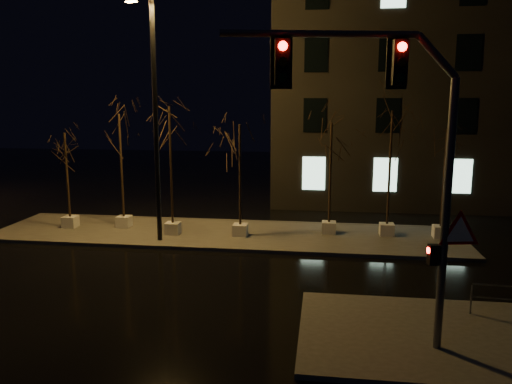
# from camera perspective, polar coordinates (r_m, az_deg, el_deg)

# --- Properties ---
(ground) EXTENTS (90.00, 90.00, 0.00)m
(ground) POSITION_cam_1_polar(r_m,az_deg,el_deg) (18.26, -7.25, -9.94)
(ground) COLOR black
(ground) RESTS_ON ground
(median) EXTENTS (22.00, 5.00, 0.15)m
(median) POSITION_cam_1_polar(r_m,az_deg,el_deg) (23.80, -3.52, -4.81)
(median) COLOR #413F3A
(median) RESTS_ON ground
(sidewalk_corner) EXTENTS (7.00, 5.00, 0.15)m
(sidewalk_corner) POSITION_cam_1_polar(r_m,az_deg,el_deg) (14.74, 19.26, -15.31)
(sidewalk_corner) COLOR #413F3A
(sidewalk_corner) RESTS_ON ground
(building) EXTENTS (25.00, 12.00, 15.00)m
(building) POSITION_cam_1_polar(r_m,az_deg,el_deg) (35.80, 23.59, 11.47)
(building) COLOR black
(building) RESTS_ON ground
(tree_0) EXTENTS (1.80, 1.80, 4.77)m
(tree_0) POSITION_cam_1_polar(r_m,az_deg,el_deg) (25.76, -20.93, 4.06)
(tree_0) COLOR beige
(tree_0) RESTS_ON median
(tree_1) EXTENTS (1.80, 1.80, 5.69)m
(tree_1) POSITION_cam_1_polar(r_m,az_deg,el_deg) (24.91, -15.28, 5.79)
(tree_1) COLOR beige
(tree_1) RESTS_ON median
(tree_2) EXTENTS (1.80, 1.80, 6.08)m
(tree_2) POSITION_cam_1_polar(r_m,az_deg,el_deg) (23.05, -9.81, 6.39)
(tree_2) COLOR beige
(tree_2) RESTS_ON median
(tree_3) EXTENTS (1.80, 1.80, 5.25)m
(tree_3) POSITION_cam_1_polar(r_m,az_deg,el_deg) (22.48, -1.86, 4.83)
(tree_3) COLOR beige
(tree_3) RESTS_ON median
(tree_4) EXTENTS (1.80, 1.80, 5.33)m
(tree_4) POSITION_cam_1_polar(r_m,az_deg,el_deg) (23.16, 8.57, 5.04)
(tree_4) COLOR beige
(tree_4) RESTS_ON median
(tree_5) EXTENTS (1.80, 1.80, 5.89)m
(tree_5) POSITION_cam_1_polar(r_m,az_deg,el_deg) (23.31, 15.19, 5.86)
(tree_5) COLOR beige
(tree_5) RESTS_ON median
(tree_6) EXTENTS (1.80, 1.80, 5.07)m
(tree_6) POSITION_cam_1_polar(r_m,az_deg,el_deg) (23.69, 20.87, 4.11)
(tree_6) COLOR beige
(tree_6) RESTS_ON median
(traffic_signal_mast) EXTENTS (6.23, 1.29, 7.72)m
(traffic_signal_mast) POSITION_cam_1_polar(r_m,az_deg,el_deg) (12.19, 15.99, 4.79)
(traffic_signal_mast) COLOR #525459
(traffic_signal_mast) RESTS_ON sidewalk_corner
(streetlight_main) EXTENTS (2.59, 1.05, 10.52)m
(streetlight_main) POSITION_cam_1_polar(r_m,az_deg,el_deg) (22.08, -11.47, 9.95)
(streetlight_main) COLOR black
(streetlight_main) RESTS_ON median
(guard_rail_a) EXTENTS (2.21, 0.22, 0.95)m
(guard_rail_a) POSITION_cam_1_polar(r_m,az_deg,el_deg) (16.37, 27.19, -10.62)
(guard_rail_a) COLOR #525459
(guard_rail_a) RESTS_ON sidewalk_corner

